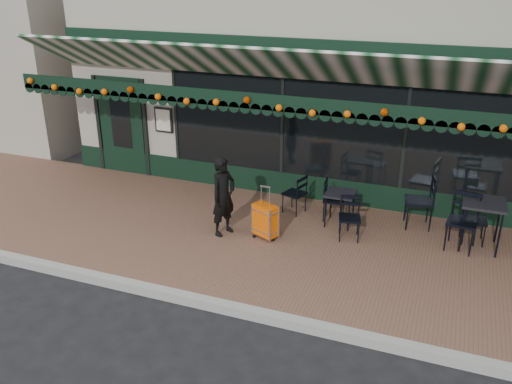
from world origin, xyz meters
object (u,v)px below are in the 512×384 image
at_px(cafe_table_a, 484,206).
at_px(chair_b_front, 350,219).
at_px(chair_b_left, 294,194).
at_px(suitcase, 265,221).
at_px(chair_a_front, 463,222).
at_px(woman, 223,196).
at_px(chair_a_left, 419,201).
at_px(chair_b_right, 334,200).
at_px(cafe_table_b, 340,196).
at_px(chair_a_right, 475,221).

relative_size(cafe_table_a, chair_b_front, 1.10).
bearing_deg(chair_b_left, suitcase, 8.94).
height_order(suitcase, chair_a_front, chair_a_front).
relative_size(suitcase, chair_a_front, 0.99).
height_order(woman, chair_a_left, woman).
xyz_separation_m(chair_b_right, chair_b_front, (0.43, -0.66, -0.01)).
relative_size(suitcase, chair_b_right, 1.22).
xyz_separation_m(cafe_table_a, chair_b_left, (-3.35, 0.23, -0.37)).
bearing_deg(chair_a_front, woman, -159.24).
xyz_separation_m(chair_a_front, chair_b_right, (-2.27, 0.37, -0.10)).
xyz_separation_m(cafe_table_a, cafe_table_b, (-2.41, 0.01, -0.19)).
xyz_separation_m(woman, chair_b_left, (0.91, 1.30, -0.33)).
bearing_deg(chair_a_left, cafe_table_b, -83.32).
bearing_deg(chair_a_front, chair_b_left, -179.50).
distance_m(suitcase, chair_b_front, 1.47).
relative_size(chair_b_left, chair_b_right, 0.97).
height_order(chair_a_front, chair_b_right, chair_a_front).
bearing_deg(suitcase, woman, -148.61).
bearing_deg(cafe_table_b, cafe_table_a, -0.28).
bearing_deg(chair_a_left, chair_a_front, 39.36).
bearing_deg(woman, chair_a_right, -52.86).
relative_size(chair_a_right, chair_b_left, 1.05).
distance_m(chair_a_right, chair_b_right, 2.47).
height_order(woman, chair_a_front, woman).
relative_size(chair_b_left, chair_b_front, 1.00).
bearing_deg(chair_a_right, chair_b_right, 86.20).
bearing_deg(cafe_table_a, chair_a_left, 156.98).
relative_size(cafe_table_b, chair_a_right, 0.79).
bearing_deg(chair_b_front, cafe_table_a, -0.84).
xyz_separation_m(cafe_table_a, chair_a_front, (-0.29, -0.18, -0.27)).
bearing_deg(chair_a_left, suitcase, -71.33).
bearing_deg(chair_b_left, chair_b_front, 76.99).
bearing_deg(chair_a_left, chair_a_right, 62.30).
height_order(cafe_table_a, chair_a_right, cafe_table_a).
bearing_deg(chair_a_left, chair_b_right, -91.23).
relative_size(chair_a_right, chair_a_front, 0.82).
height_order(cafe_table_b, chair_b_left, chair_b_left).
height_order(chair_a_right, chair_b_front, chair_a_right).
height_order(woman, cafe_table_b, woman).
xyz_separation_m(cafe_table_b, chair_b_front, (0.28, -0.49, -0.19)).
height_order(cafe_table_b, chair_a_right, chair_a_right).
distance_m(suitcase, chair_a_front, 3.32).
distance_m(chair_b_left, chair_b_front, 1.41).
relative_size(woman, chair_a_right, 1.78).
bearing_deg(chair_a_front, cafe_table_a, 39.69).
bearing_deg(cafe_table_a, chair_a_front, -148.45).
distance_m(woman, chair_a_left, 3.55).
height_order(cafe_table_a, chair_b_right, cafe_table_a).
distance_m(woman, cafe_table_a, 4.39).
distance_m(suitcase, chair_a_left, 2.84).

